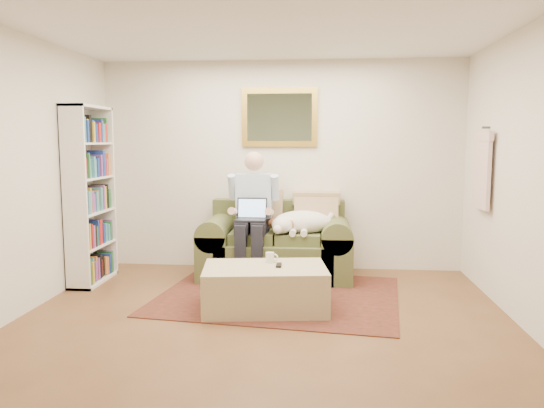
# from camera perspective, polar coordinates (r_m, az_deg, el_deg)

# --- Properties ---
(room_shell) EXTENTS (4.51, 5.00, 2.61)m
(room_shell) POSITION_cam_1_polar(r_m,az_deg,el_deg) (4.54, -1.08, 2.86)
(room_shell) COLOR brown
(room_shell) RESTS_ON ground
(rug) EXTENTS (2.67, 2.24, 0.01)m
(rug) POSITION_cam_1_polar(r_m,az_deg,el_deg) (5.62, 0.71, -9.80)
(rug) COLOR #311F13
(rug) RESTS_ON room_shell
(sofa) EXTENTS (1.77, 0.90, 1.06)m
(sofa) POSITION_cam_1_polar(r_m,az_deg,el_deg) (6.32, 0.46, -5.11)
(sofa) COLOR #515E32
(sofa) RESTS_ON room_shell
(seated_man) EXTENTS (0.58, 0.83, 1.49)m
(seated_man) POSITION_cam_1_polar(r_m,az_deg,el_deg) (6.11, -2.14, -1.35)
(seated_man) COLOR #8CACD8
(seated_man) RESTS_ON sofa
(laptop) EXTENTS (0.34, 0.27, 0.25)m
(laptop) POSITION_cam_1_polar(r_m,az_deg,el_deg) (6.04, -2.23, -1.11)
(laptop) COLOR black
(laptop) RESTS_ON seated_man
(sleeping_dog) EXTENTS (0.73, 0.46, 0.27)m
(sleeping_dog) POSITION_cam_1_polar(r_m,az_deg,el_deg) (6.15, 3.34, -1.95)
(sleeping_dog) COLOR white
(sleeping_dog) RESTS_ON sofa
(ottoman) EXTENTS (1.25, 0.88, 0.42)m
(ottoman) POSITION_cam_1_polar(r_m,az_deg,el_deg) (5.13, -0.77, -9.03)
(ottoman) COLOR #CAB486
(ottoman) RESTS_ON room_shell
(coffee_mug) EXTENTS (0.08, 0.08, 0.10)m
(coffee_mug) POSITION_cam_1_polar(r_m,az_deg,el_deg) (5.24, -0.23, -5.76)
(coffee_mug) COLOR white
(coffee_mug) RESTS_ON ottoman
(tv_remote) EXTENTS (0.05, 0.15, 0.02)m
(tv_remote) POSITION_cam_1_polar(r_m,az_deg,el_deg) (5.09, 0.74, -6.60)
(tv_remote) COLOR black
(tv_remote) RESTS_ON ottoman
(bookshelf) EXTENTS (0.28, 0.80, 2.00)m
(bookshelf) POSITION_cam_1_polar(r_m,az_deg,el_deg) (6.33, -19.00, 0.90)
(bookshelf) COLOR white
(bookshelf) RESTS_ON room_shell
(wall_mirror) EXTENTS (0.94, 0.04, 0.72)m
(wall_mirror) POSITION_cam_1_polar(r_m,az_deg,el_deg) (6.64, 0.80, 9.30)
(wall_mirror) COLOR gold
(wall_mirror) RESTS_ON room_shell
(hanging_shirt) EXTENTS (0.06, 0.52, 0.90)m
(hanging_shirt) POSITION_cam_1_polar(r_m,az_deg,el_deg) (5.99, 21.69, 3.83)
(hanging_shirt) COLOR beige
(hanging_shirt) RESTS_ON room_shell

